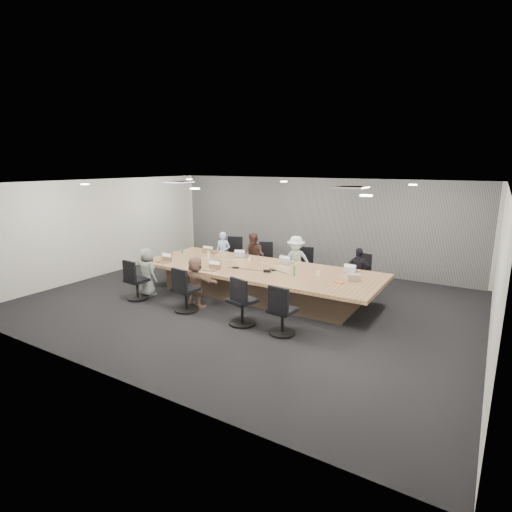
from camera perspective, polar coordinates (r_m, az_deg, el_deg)
The scene contains 39 objects.
floor at distance 9.60m, azimuth -1.24°, elevation -6.58°, with size 10.00×8.00×0.00m, color black.
ceiling at distance 9.05m, azimuth -1.33°, elevation 10.36°, with size 10.00×8.00×0.00m, color white.
wall_back at distance 12.73m, azimuth 8.43°, elevation 4.66°, with size 10.00×2.80×0.00m, color beige.
wall_front at distance 6.32m, azimuth -21.15°, elevation -4.59°, with size 10.00×2.80×0.00m, color beige.
wall_left at distance 12.59m, azimuth -20.93°, elevation 3.85°, with size 8.00×2.80×0.00m, color beige.
wall_right at distance 7.85m, azimuth 31.31°, elevation -2.32°, with size 8.00×2.80×0.00m, color beige.
curtain at distance 12.66m, azimuth 8.29°, elevation 4.62°, with size 9.80×0.04×2.80m, color slate.
conference_table at distance 9.88m, azimuth 0.30°, elevation -3.56°, with size 6.00×2.20×0.74m.
chair_0 at distance 12.32m, azimuth -3.75°, elevation -0.10°, with size 0.58×0.58×0.86m, color black, non-canonical shape.
chair_1 at distance 11.76m, azimuth 0.62°, elevation -0.95°, with size 0.52×0.52×0.76m, color black, non-canonical shape.
chair_2 at distance 11.17m, azimuth 6.45°, elevation -1.87°, with size 0.49×0.49×0.73m, color black, non-canonical shape.
chair_3 at distance 10.60m, azimuth 14.82°, elevation -3.03°, with size 0.50×0.50×0.74m, color black, non-canonical shape.
chair_4 at distance 10.09m, azimuth -16.63°, elevation -3.77°, with size 0.54×0.54×0.80m, color black, non-canonical shape.
chair_5 at distance 9.04m, azimuth -9.98°, elevation -5.22°, with size 0.57×0.57×0.84m, color black, non-canonical shape.
chair_6 at distance 8.18m, azimuth -1.98°, elevation -6.93°, with size 0.58×0.58×0.86m, color black, non-canonical shape.
chair_7 at distance 7.75m, azimuth 3.79°, elevation -8.29°, with size 0.55×0.55×0.81m, color black, non-canonical shape.
person_0 at distance 12.00m, azimuth -4.72°, elevation 0.47°, with size 0.45×0.30×1.24m, color #A1BDE9.
laptop_0 at distance 11.54m, azimuth -6.33°, elevation 0.58°, with size 0.35×0.24×0.02m, color #8C6647.
person_1 at distance 11.40m, azimuth -0.27°, elevation 0.01°, with size 0.63×0.49×1.31m, color #3C241E.
laptop_1 at distance 10.93m, azimuth -1.78°, elevation -0.06°, with size 0.30×0.21×0.02m, color #B2B2B7.
person_2 at distance 10.79m, azimuth 5.71°, elevation -0.69°, with size 0.87×0.50×1.35m, color silver.
laptop_2 at distance 10.29m, azimuth 4.40°, elevation -0.91°, with size 0.33×0.23×0.02m, color #B2B2B7.
person_3 at distance 10.22m, azimuth 14.34°, elevation -2.19°, with size 0.71×0.30×1.22m, color black.
laptop_3 at distance 9.67m, azimuth 13.42°, elevation -2.14°, with size 0.29×0.20×0.02m, color #B2B2B7.
person_4 at distance 10.27m, azimuth -15.27°, elevation -2.23°, with size 0.59×0.38×1.20m, color gray.
laptop_4 at distance 10.60m, azimuth -13.18°, elevation -0.80°, with size 0.35×0.24×0.02m, color #8C6647.
person_5 at distance 9.24m, azimuth -8.60°, elevation -3.66°, with size 1.09×0.35×1.18m, color #7E594C.
laptop_5 at distance 9.61m, azimuth -6.54°, elevation -1.96°, with size 0.33×0.23×0.02m, color #8C6647.
bottle_green_left at distance 11.48m, azimuth -10.52°, elevation 0.90°, with size 0.06×0.06×0.22m, color #4D8749.
bottle_green_right at distance 9.11m, azimuth 5.49°, elevation -2.10°, with size 0.06×0.06×0.23m, color #4D8749.
bottle_clear at distance 10.60m, azimuth -6.80°, elevation 0.05°, with size 0.07×0.07×0.23m, color silver.
cup_white_far at distance 10.51m, azimuth -0.92°, elevation -0.37°, with size 0.07×0.07×0.09m, color white.
cup_white_near at distance 9.22m, azimuth 8.92°, elevation -2.42°, with size 0.08×0.08×0.10m, color white.
mug_brown at distance 11.11m, azimuth -12.33°, elevation 0.11°, with size 0.09×0.09×0.11m, color brown.
mic_left at distance 9.74m, azimuth -2.93°, elevation -1.65°, with size 0.15×0.10×0.03m, color black.
mic_right at distance 9.52m, azimuth 2.42°, elevation -2.00°, with size 0.13×0.09×0.03m, color black.
stapler at distance 9.35m, azimuth 1.59°, elevation -2.16°, with size 0.17×0.04×0.06m, color black.
canvas_bag at distance 8.92m, azimuth 13.83°, elevation -3.00°, with size 0.28×0.17×0.15m, color gray.
snack_packet at distance 8.67m, azimuth 11.80°, elevation -3.74°, with size 0.19×0.13×0.04m, color orange.
Camera 1 is at (4.85, -7.63, 3.22)m, focal length 28.00 mm.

